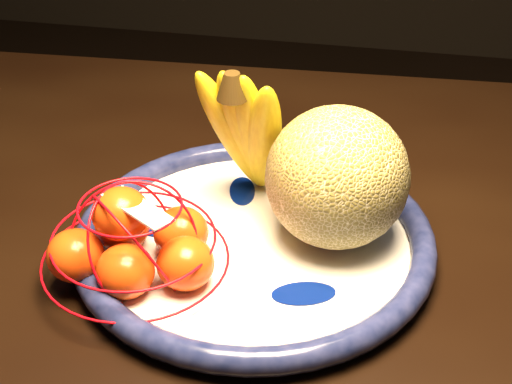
% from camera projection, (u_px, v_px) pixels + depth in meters
% --- Properties ---
extents(dining_table, '(1.58, 1.00, 0.77)m').
position_uv_depth(dining_table, '(420.00, 331.00, 0.85)').
color(dining_table, black).
rests_on(dining_table, ground).
extents(fruit_bowl, '(0.38, 0.38, 0.03)m').
position_uv_depth(fruit_bowl, '(254.00, 241.00, 0.82)').
color(fruit_bowl, white).
rests_on(fruit_bowl, dining_table).
extents(cantaloupe, '(0.15, 0.15, 0.15)m').
position_uv_depth(cantaloupe, '(337.00, 177.00, 0.79)').
color(cantaloupe, olive).
rests_on(cantaloupe, fruit_bowl).
extents(banana_bunch, '(0.12, 0.12, 0.19)m').
position_uv_depth(banana_bunch, '(248.00, 127.00, 0.83)').
color(banana_bunch, yellow).
rests_on(banana_bunch, fruit_bowl).
extents(mandarin_bag, '(0.20, 0.20, 0.12)m').
position_uv_depth(mandarin_bag, '(135.00, 243.00, 0.76)').
color(mandarin_bag, '#FF4D14').
rests_on(mandarin_bag, fruit_bowl).
extents(price_tag, '(0.08, 0.06, 0.01)m').
position_uv_depth(price_tag, '(138.00, 208.00, 0.73)').
color(price_tag, white).
rests_on(price_tag, mandarin_bag).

